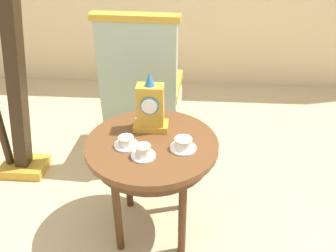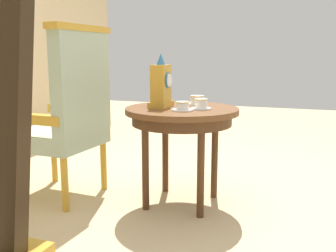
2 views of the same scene
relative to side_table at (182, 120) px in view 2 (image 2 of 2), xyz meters
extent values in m
plane|color=tan|center=(-0.05, -0.08, -0.55)|extent=(10.00, 10.00, 0.00)
cylinder|color=brown|center=(0.00, 0.00, 0.06)|extent=(0.71, 0.71, 0.03)
cylinder|color=#482B16|center=(0.00, 0.00, 0.01)|extent=(0.63, 0.63, 0.07)
cylinder|color=#482B16|center=(0.18, 0.18, -0.26)|extent=(0.04, 0.04, 0.59)
cylinder|color=#482B16|center=(-0.18, 0.18, -0.26)|extent=(0.04, 0.04, 0.59)
cylinder|color=#482B16|center=(-0.18, -0.18, -0.26)|extent=(0.04, 0.04, 0.59)
cylinder|color=#482B16|center=(0.18, -0.18, -0.26)|extent=(0.04, 0.04, 0.59)
cylinder|color=white|center=(-0.13, -0.05, 0.08)|extent=(0.13, 0.13, 0.01)
cylinder|color=white|center=(-0.13, -0.05, 0.11)|extent=(0.08, 0.08, 0.05)
torus|color=gold|center=(-0.13, -0.05, 0.13)|extent=(0.08, 0.08, 0.00)
cylinder|color=white|center=(-0.03, -0.13, 0.08)|extent=(0.12, 0.12, 0.01)
cylinder|color=white|center=(-0.03, -0.13, 0.11)|extent=(0.07, 0.07, 0.06)
torus|color=gold|center=(-0.03, -0.13, 0.14)|extent=(0.08, 0.08, 0.00)
cylinder|color=white|center=(0.17, -0.05, 0.08)|extent=(0.14, 0.14, 0.01)
cylinder|color=white|center=(0.17, -0.05, 0.11)|extent=(0.09, 0.09, 0.05)
torus|color=gold|center=(0.17, -0.05, 0.13)|extent=(0.09, 0.09, 0.00)
cube|color=gold|center=(-0.02, 0.13, 0.09)|extent=(0.19, 0.11, 0.04)
cube|color=gold|center=(-0.02, 0.13, 0.23)|extent=(0.14, 0.09, 0.23)
cylinder|color=teal|center=(-0.02, 0.08, 0.25)|extent=(0.10, 0.01, 0.10)
cylinder|color=white|center=(-0.02, 0.08, 0.25)|extent=(0.08, 0.00, 0.08)
cone|color=teal|center=(-0.02, 0.13, 0.38)|extent=(0.06, 0.06, 0.07)
cube|color=#9EB299|center=(-0.14, 0.84, -0.15)|extent=(0.55, 0.55, 0.11)
cube|color=#9EB299|center=(-0.16, 0.62, 0.23)|extent=(0.52, 0.12, 0.64)
cube|color=gold|center=(-0.16, 0.62, 0.57)|extent=(0.56, 0.13, 0.04)
cube|color=gold|center=(0.08, 0.83, 0.02)|extent=(0.09, 0.47, 0.06)
cube|color=gold|center=(-0.37, 0.85, 0.02)|extent=(0.09, 0.47, 0.06)
cylinder|color=gold|center=(0.09, 1.05, -0.38)|extent=(0.04, 0.04, 0.35)
cylinder|color=gold|center=(-0.35, 1.07, -0.38)|extent=(0.04, 0.04, 0.35)
cylinder|color=gold|center=(0.06, 0.61, -0.38)|extent=(0.04, 0.04, 0.35)
cylinder|color=gold|center=(-0.38, 0.63, -0.38)|extent=(0.04, 0.04, 0.35)
cube|color=black|center=(-0.92, 0.48, 0.22)|extent=(0.28, 0.11, 1.43)
camera|label=1|loc=(0.19, -1.58, 1.15)|focal=38.77mm
camera|label=2|loc=(-2.29, -0.74, 0.40)|focal=41.29mm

